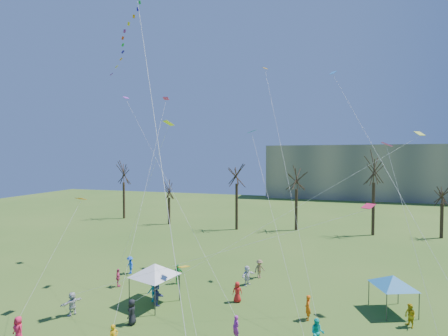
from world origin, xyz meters
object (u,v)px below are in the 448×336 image
(canopy_tent_white, at_px, (155,270))
(canopy_tent_blue, at_px, (393,281))
(distant_building, at_px, (376,172))
(big_box_kite, at_px, (129,36))

(canopy_tent_white, xyz_separation_m, canopy_tent_blue, (17.95, 3.72, -0.35))
(distant_building, height_order, big_box_kite, big_box_kite)
(big_box_kite, distance_m, canopy_tent_white, 17.68)
(distant_building, distance_m, canopy_tent_blue, 71.25)
(canopy_tent_white, height_order, canopy_tent_blue, canopy_tent_white)
(big_box_kite, distance_m, canopy_tent_blue, 26.36)
(distant_building, relative_size, big_box_kite, 2.42)
(canopy_tent_white, bearing_deg, big_box_kite, -99.03)
(distant_building, xyz_separation_m, canopy_tent_white, (-28.98, -73.92, -4.78))
(distant_building, height_order, canopy_tent_blue, distant_building)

